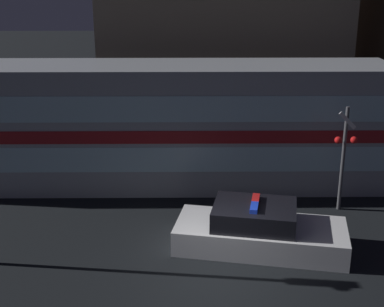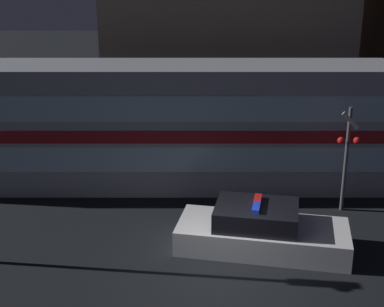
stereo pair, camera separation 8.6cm
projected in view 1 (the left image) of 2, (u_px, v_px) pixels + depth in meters
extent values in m
plane|color=black|center=(213.00, 277.00, 13.55)|extent=(120.00, 120.00, 0.00)
cube|color=#999EA5|center=(138.00, 125.00, 19.00)|extent=(17.70, 2.92, 4.34)
cube|color=maroon|center=(135.00, 138.00, 17.61)|extent=(17.34, 0.03, 0.43)
cube|color=silver|center=(135.00, 160.00, 17.86)|extent=(16.81, 0.02, 0.87)
cube|color=silver|center=(134.00, 109.00, 17.30)|extent=(16.81, 0.02, 0.87)
cube|color=silver|center=(260.00, 236.00, 14.91)|extent=(4.98, 2.78, 0.71)
cube|color=black|center=(254.00, 215.00, 14.73)|extent=(2.54, 2.09, 0.57)
cube|color=blue|center=(254.00, 208.00, 14.35)|extent=(0.31, 0.60, 0.12)
cube|color=red|center=(256.00, 199.00, 14.89)|extent=(0.31, 0.60, 0.12)
cylinder|color=#4C4C51|center=(343.00, 159.00, 16.92)|extent=(0.12, 0.12, 3.43)
sphere|color=red|center=(338.00, 140.00, 16.57)|extent=(0.23, 0.23, 0.23)
sphere|color=red|center=(354.00, 140.00, 16.58)|extent=(0.23, 0.23, 0.23)
cube|color=white|center=(347.00, 120.00, 16.42)|extent=(0.58, 0.03, 0.58)
cube|color=#726656|center=(221.00, 26.00, 24.99)|extent=(10.74, 6.77, 9.85)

